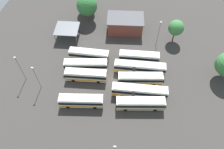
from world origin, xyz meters
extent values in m
plane|color=#383533|center=(0.00, 0.00, 0.00)|extent=(96.17, 96.17, 0.00)
cube|color=silver|center=(-6.82, -9.10, 1.87)|extent=(11.86, 4.22, 3.14)
cube|color=beige|center=(-6.82, -9.10, 3.51)|extent=(11.37, 3.95, 0.14)
cube|color=black|center=(-6.82, -9.10, 2.37)|extent=(11.92, 4.27, 1.01)
cube|color=orange|center=(-6.82, -9.10, 0.99)|extent=(11.92, 4.27, 0.63)
cube|color=black|center=(-1.06, -8.27, 2.47)|extent=(0.36, 2.11, 1.16)
cylinder|color=black|center=(-3.43, -7.40, 0.50)|extent=(1.03, 0.44, 1.00)
cylinder|color=black|center=(-3.09, -9.76, 0.50)|extent=(1.03, 0.44, 1.00)
cylinder|color=black|center=(-10.55, -8.43, 0.50)|extent=(1.03, 0.44, 1.00)
cylinder|color=black|center=(-10.21, -10.79, 0.50)|extent=(1.03, 0.44, 1.00)
cube|color=silver|center=(-7.64, -0.53, 1.87)|extent=(12.09, 3.67, 3.14)
cube|color=beige|center=(-7.64, -0.53, 3.51)|extent=(11.60, 3.42, 0.14)
cube|color=black|center=(-7.64, -0.53, 2.37)|extent=(12.15, 3.71, 1.01)
cube|color=orange|center=(-7.64, -0.53, 0.99)|extent=(12.15, 3.71, 0.63)
cube|color=black|center=(-1.70, 0.02, 2.47)|extent=(0.25, 2.12, 1.16)
cylinder|color=black|center=(-4.07, 1.00, 0.50)|extent=(1.02, 0.39, 1.00)
cylinder|color=black|center=(-3.85, -1.38, 0.50)|extent=(1.02, 0.39, 1.00)
cylinder|color=black|center=(-11.42, 0.32, 0.50)|extent=(1.02, 0.39, 1.00)
cylinder|color=black|center=(-11.20, -2.05, 0.50)|extent=(1.02, 0.39, 1.00)
cube|color=silver|center=(-8.54, 3.15, 1.87)|extent=(13.03, 4.62, 3.14)
cube|color=beige|center=(-8.54, 3.15, 3.51)|extent=(12.49, 4.33, 0.14)
cube|color=black|center=(-8.54, 3.15, 2.37)|extent=(13.10, 4.66, 1.01)
cube|color=orange|center=(-8.54, 3.15, 0.99)|extent=(13.10, 4.66, 0.63)
cube|color=black|center=(-2.22, 4.18, 2.47)|extent=(0.40, 2.11, 1.16)
cylinder|color=black|center=(-4.82, 4.97, 0.50)|extent=(1.04, 0.46, 1.00)
cylinder|color=black|center=(-4.44, 2.61, 0.50)|extent=(1.04, 0.46, 1.00)
cylinder|color=black|center=(-12.65, 3.69, 0.50)|extent=(1.04, 0.46, 1.00)
cylinder|color=black|center=(-12.26, 1.34, 0.50)|extent=(1.04, 0.46, 1.00)
cube|color=silver|center=(-8.53, 7.34, 1.87)|extent=(12.35, 2.96, 3.14)
cube|color=beige|center=(-8.53, 7.34, 3.51)|extent=(11.85, 2.73, 0.14)
cube|color=black|center=(-8.53, 7.34, 2.37)|extent=(12.41, 3.00, 1.01)
cube|color=orange|center=(-8.53, 7.34, 0.99)|extent=(12.41, 3.00, 0.63)
cube|color=black|center=(-2.38, 7.52, 2.47)|extent=(0.12, 2.13, 1.16)
cylinder|color=black|center=(-4.76, 8.64, 0.50)|extent=(1.01, 0.33, 1.00)
cylinder|color=black|center=(-4.69, 6.26, 0.50)|extent=(1.01, 0.33, 1.00)
cylinder|color=black|center=(-12.37, 8.41, 0.50)|extent=(1.01, 0.33, 1.00)
cylinder|color=black|center=(-12.30, 6.03, 0.50)|extent=(1.01, 0.33, 1.00)
cube|color=silver|center=(8.77, -7.26, 1.87)|extent=(12.94, 4.57, 3.14)
cube|color=beige|center=(8.77, -7.26, 3.51)|extent=(12.41, 4.29, 0.14)
cube|color=black|center=(8.77, -7.26, 2.37)|extent=(13.01, 4.62, 1.01)
cube|color=orange|center=(8.77, -7.26, 0.99)|extent=(13.01, 4.62, 0.63)
cube|color=black|center=(15.04, -6.25, 2.47)|extent=(0.40, 2.11, 1.16)
cylinder|color=black|center=(12.46, -5.46, 0.50)|extent=(1.03, 0.46, 1.00)
cylinder|color=black|center=(12.84, -7.82, 0.50)|extent=(1.03, 0.46, 1.00)
cylinder|color=black|center=(4.69, -6.71, 0.50)|extent=(1.03, 0.46, 1.00)
cylinder|color=black|center=(5.07, -9.07, 0.50)|extent=(1.03, 0.46, 1.00)
cube|color=silver|center=(8.19, -3.45, 1.87)|extent=(15.15, 3.47, 3.14)
cube|color=beige|center=(8.19, -3.45, 3.51)|extent=(14.53, 3.23, 0.14)
cube|color=black|center=(8.19, -3.45, 2.37)|extent=(15.22, 3.51, 1.01)
cube|color=orange|center=(8.19, -3.45, 0.99)|extent=(15.22, 3.51, 0.63)
cube|color=black|center=(15.70, -3.01, 2.47)|extent=(0.18, 2.12, 1.16)
cube|color=#47474C|center=(6.54, -3.55, 1.87)|extent=(1.05, 2.69, 3.02)
cylinder|color=black|center=(12.77, -1.99, 0.50)|extent=(1.02, 0.36, 1.00)
cylinder|color=black|center=(12.91, -4.37, 0.50)|extent=(1.02, 0.36, 1.00)
cylinder|color=black|center=(3.47, -2.54, 0.50)|extent=(1.02, 0.36, 1.00)
cylinder|color=black|center=(3.61, -4.92, 0.50)|extent=(1.02, 0.36, 1.00)
cube|color=silver|center=(8.04, 0.81, 1.87)|extent=(12.87, 4.56, 3.14)
cube|color=beige|center=(8.04, 0.81, 3.51)|extent=(12.34, 4.28, 0.14)
cube|color=black|center=(8.04, 0.81, 2.37)|extent=(12.94, 4.61, 1.01)
cube|color=orange|center=(8.04, 0.81, 0.99)|extent=(12.94, 4.61, 0.63)
cube|color=black|center=(14.29, 1.82, 2.47)|extent=(0.40, 2.11, 1.16)
cylinder|color=black|center=(11.72, 2.61, 0.50)|extent=(1.03, 0.46, 1.00)
cylinder|color=black|center=(12.10, 0.26, 0.50)|extent=(1.03, 0.46, 1.00)
cylinder|color=black|center=(3.99, 1.37, 0.50)|extent=(1.03, 0.46, 1.00)
cylinder|color=black|center=(4.37, -0.98, 0.50)|extent=(1.03, 0.46, 1.00)
cube|color=silver|center=(7.52, 4.87, 1.87)|extent=(15.14, 3.43, 3.14)
cube|color=beige|center=(7.52, 4.87, 3.51)|extent=(14.53, 3.19, 0.14)
cube|color=black|center=(7.52, 4.87, 2.37)|extent=(15.22, 3.48, 1.01)
cube|color=orange|center=(7.52, 4.87, 0.99)|extent=(15.22, 3.48, 0.63)
cube|color=black|center=(15.03, 5.30, 2.47)|extent=(0.18, 2.12, 1.16)
cube|color=#47474C|center=(5.87, 4.78, 1.87)|extent=(1.05, 2.69, 3.02)
cylinder|color=black|center=(12.10, 6.33, 0.50)|extent=(1.02, 0.36, 1.00)
cylinder|color=black|center=(12.23, 3.95, 0.50)|extent=(1.02, 0.36, 1.00)
cylinder|color=black|center=(2.80, 5.80, 0.50)|extent=(1.02, 0.36, 1.00)
cylinder|color=black|center=(2.94, 3.42, 0.50)|extent=(1.02, 0.36, 1.00)
cube|color=silver|center=(6.94, 8.94, 1.87)|extent=(12.27, 3.45, 3.14)
cube|color=beige|center=(6.94, 8.94, 3.51)|extent=(11.77, 3.21, 0.14)
cube|color=black|center=(6.94, 8.94, 2.37)|extent=(12.34, 3.50, 1.01)
cube|color=orange|center=(6.94, 8.94, 0.99)|extent=(12.34, 3.50, 0.63)
cube|color=black|center=(13.00, 9.37, 2.47)|extent=(0.21, 2.12, 1.16)
cylinder|color=black|center=(10.60, 10.40, 0.50)|extent=(1.02, 0.37, 1.00)
cylinder|color=black|center=(10.77, 8.02, 0.50)|extent=(1.02, 0.37, 1.00)
cylinder|color=black|center=(3.11, 9.86, 0.50)|extent=(1.02, 0.37, 1.00)
cylinder|color=black|center=(3.28, 7.48, 0.50)|extent=(1.02, 0.37, 1.00)
cube|color=brown|center=(0.80, 22.77, 2.47)|extent=(12.48, 8.67, 4.94)
cube|color=#4C4C51|center=(0.80, 22.77, 5.12)|extent=(13.23, 9.19, 0.36)
cube|color=black|center=(6.63, 23.43, 1.10)|extent=(0.26, 1.80, 2.20)
cube|color=slate|center=(-18.04, 16.14, 3.61)|extent=(8.40, 7.81, 0.20)
cylinder|color=#59595B|center=(-14.78, 19.72, 1.76)|extent=(0.20, 0.20, 3.51)
cylinder|color=#59595B|center=(-14.16, 13.24, 1.76)|extent=(0.20, 0.20, 3.51)
cylinder|color=#59595B|center=(-21.91, 19.05, 1.76)|extent=(0.20, 0.20, 3.51)
cylinder|color=#59595B|center=(-21.30, 12.56, 1.76)|extent=(0.20, 0.20, 3.51)
cylinder|color=slate|center=(-25.27, -3.48, 4.70)|extent=(0.16, 0.16, 9.40)
cube|color=silver|center=(-25.27, -3.48, 9.58)|extent=(0.56, 0.28, 0.20)
cylinder|color=slate|center=(-19.81, -5.56, 4.38)|extent=(0.16, 0.16, 8.77)
cube|color=silver|center=(-19.81, -5.56, 8.95)|extent=(0.56, 0.28, 0.20)
cylinder|color=slate|center=(12.07, 17.39, 4.59)|extent=(0.16, 0.16, 9.18)
cube|color=silver|center=(12.07, 17.39, 9.36)|extent=(0.56, 0.28, 0.20)
cube|color=silver|center=(4.15, -21.64, 8.01)|extent=(0.56, 0.28, 0.20)
cylinder|color=brown|center=(31.56, 6.85, 1.36)|extent=(0.44, 0.44, 2.72)
cylinder|color=brown|center=(-14.69, 31.47, 1.73)|extent=(0.44, 0.44, 3.46)
cylinder|color=brown|center=(-13.35, 26.10, 1.49)|extent=(0.44, 0.44, 2.98)
sphere|color=#2D6B33|center=(-13.35, 26.10, 6.04)|extent=(7.21, 7.21, 7.21)
cylinder|color=brown|center=(17.50, 20.19, 1.69)|extent=(0.44, 0.44, 3.39)
sphere|color=#387A3D|center=(17.50, 20.19, 5.53)|extent=(5.05, 5.05, 5.05)
camera|label=1|loc=(5.99, -36.16, 51.86)|focal=34.59mm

